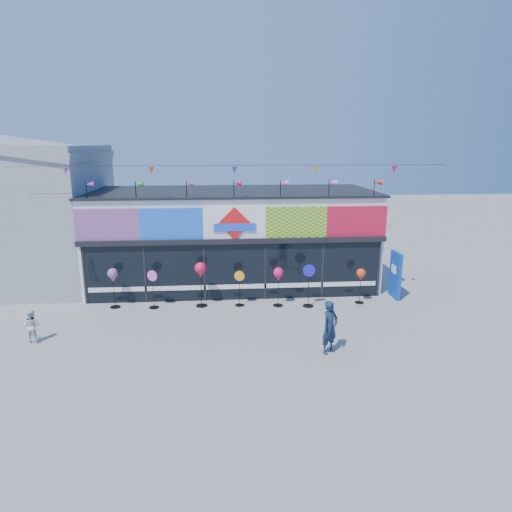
{
  "coord_description": "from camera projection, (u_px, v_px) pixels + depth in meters",
  "views": [
    {
      "loc": [
        -0.56,
        -13.91,
        6.08
      ],
      "look_at": [
        0.72,
        2.0,
        2.13
      ],
      "focal_mm": 32.0,
      "sensor_mm": 36.0,
      "label": 1
    }
  ],
  "objects": [
    {
      "name": "adult_man",
      "position": [
        330.0,
        327.0,
        13.44
      ],
      "size": [
        0.7,
        0.66,
        1.62
      ],
      "primitive_type": "imported",
      "rotation": [
        0.0,
        0.0,
        0.64
      ],
      "color": "#13233B",
      "rests_on": "ground"
    },
    {
      "name": "spinner_2",
      "position": [
        201.0,
        271.0,
        17.2
      ],
      "size": [
        0.44,
        0.44,
        1.74
      ],
      "color": "black",
      "rests_on": "ground"
    },
    {
      "name": "spinner_1",
      "position": [
        153.0,
        288.0,
        17.16
      ],
      "size": [
        0.39,
        0.38,
        1.47
      ],
      "color": "black",
      "rests_on": "ground"
    },
    {
      "name": "kite_shop",
      "position": [
        233.0,
        237.0,
        20.22
      ],
      "size": [
        16.0,
        5.7,
        5.31
      ],
      "color": "white",
      "rests_on": "ground"
    },
    {
      "name": "spinner_6",
      "position": [
        361.0,
        276.0,
        17.61
      ],
      "size": [
        0.35,
        0.35,
        1.39
      ],
      "color": "black",
      "rests_on": "ground"
    },
    {
      "name": "spinner_3",
      "position": [
        240.0,
        287.0,
        17.41
      ],
      "size": [
        0.38,
        0.35,
        1.38
      ],
      "color": "black",
      "rests_on": "ground"
    },
    {
      "name": "spinner_5",
      "position": [
        309.0,
        284.0,
        17.29
      ],
      "size": [
        0.47,
        0.42,
        1.66
      ],
      "color": "black",
      "rests_on": "ground"
    },
    {
      "name": "spinner_4",
      "position": [
        278.0,
        275.0,
        17.27
      ],
      "size": [
        0.39,
        0.39,
        1.52
      ],
      "color": "black",
      "rests_on": "ground"
    },
    {
      "name": "blue_sign",
      "position": [
        395.0,
        275.0,
        18.3
      ],
      "size": [
        0.17,
        0.94,
        1.89
      ],
      "rotation": [
        0.0,
        0.0,
        0.01
      ],
      "color": "#0B3CA9",
      "rests_on": "ground"
    },
    {
      "name": "child",
      "position": [
        32.0,
        326.0,
        14.27
      ],
      "size": [
        0.57,
        0.42,
        1.06
      ],
      "primitive_type": "imported",
      "rotation": [
        0.0,
        0.0,
        2.87
      ],
      "color": "silver",
      "rests_on": "ground"
    },
    {
      "name": "neighbour_building",
      "position": [
        6.0,
        210.0,
        20.18
      ],
      "size": [
        8.18,
        7.2,
        6.87
      ],
      "color": "#929497",
      "rests_on": "ground"
    },
    {
      "name": "spinner_0",
      "position": [
        113.0,
        276.0,
        17.09
      ],
      "size": [
        0.39,
        0.39,
        1.54
      ],
      "color": "black",
      "rests_on": "ground"
    },
    {
      "name": "ground",
      "position": [
        239.0,
        334.0,
        14.96
      ],
      "size": [
        80.0,
        80.0,
        0.0
      ],
      "primitive_type": "plane",
      "color": "gray",
      "rests_on": "ground"
    }
  ]
}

